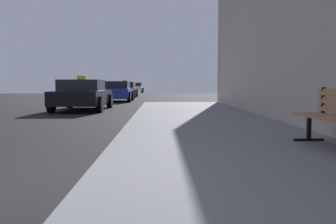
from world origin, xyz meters
TOP-DOWN VIEW (x-y plane):
  - sidewalk at (4.00, 0.00)m, footprint 4.00×32.00m
  - car_black at (-0.43, 12.15)m, footprint 2.06×4.49m
  - car_blue at (0.08, 19.93)m, footprint 2.00×4.05m
  - car_red at (-0.08, 27.23)m, footprint 1.97×4.20m
  - car_green at (-0.57, 35.29)m, footprint 2.02×4.04m
  - car_white at (-0.26, 42.69)m, footprint 2.02×4.01m

SIDE VIEW (x-z plane):
  - sidewalk at x=4.00m, z-range 0.00..0.15m
  - car_blue at x=0.08m, z-range 0.01..1.28m
  - car_white at x=-0.26m, z-range 0.01..1.28m
  - car_green at x=-0.57m, z-range 0.01..1.28m
  - car_red at x=-0.08m, z-range -0.07..1.36m
  - car_black at x=-0.43m, z-range -0.07..1.36m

